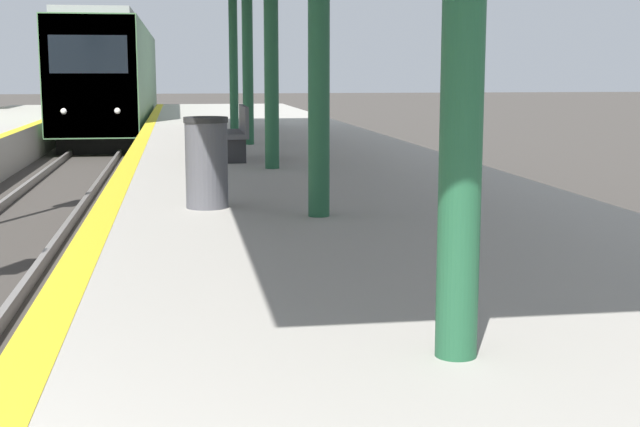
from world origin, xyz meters
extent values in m
cube|color=black|center=(0.00, 35.15, 0.28)|extent=(2.30, 19.57, 0.55)
cube|color=#477247|center=(0.00, 35.15, 2.32)|extent=(2.71, 21.74, 3.54)
cube|color=red|center=(0.00, 24.36, 2.32)|extent=(2.65, 0.16, 3.47)
cube|color=black|center=(0.00, 24.30, 2.94)|extent=(2.17, 0.06, 1.06)
cube|color=gray|center=(0.00, 35.15, 4.21)|extent=(2.30, 20.65, 0.24)
sphere|color=white|center=(-0.74, 24.30, 1.35)|extent=(0.18, 0.18, 0.18)
sphere|color=white|center=(0.74, 24.30, 1.35)|extent=(0.18, 0.18, 0.18)
cylinder|color=#1E5133|center=(3.89, 2.50, 2.80)|extent=(0.22, 0.22, 3.66)
cylinder|color=#1E5133|center=(3.89, 7.19, 2.80)|extent=(0.22, 0.22, 3.66)
cylinder|color=#1E5133|center=(3.89, 11.87, 2.80)|extent=(0.22, 0.22, 3.66)
cylinder|color=#1E5133|center=(3.89, 16.56, 2.80)|extent=(0.22, 0.22, 3.66)
cylinder|color=#1E5133|center=(3.89, 21.25, 2.80)|extent=(0.22, 0.22, 3.66)
cylinder|color=#4C4C51|center=(2.76, 7.96, 1.44)|extent=(0.47, 0.47, 0.94)
cylinder|color=#262626|center=(2.76, 7.96, 1.94)|extent=(0.49, 0.49, 0.06)
cube|color=#4C4C51|center=(3.38, 13.36, 1.41)|extent=(0.44, 1.53, 0.08)
cube|color=#4C4C51|center=(3.57, 13.36, 1.67)|extent=(0.06, 1.53, 0.44)
cube|color=#262628|center=(3.38, 12.75, 1.17)|extent=(0.35, 0.08, 0.40)
cube|color=#262628|center=(3.38, 13.97, 1.17)|extent=(0.35, 0.08, 0.40)
camera|label=1|loc=(2.47, -1.89, 2.46)|focal=50.00mm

